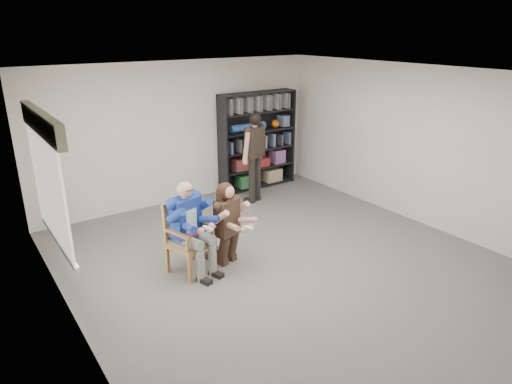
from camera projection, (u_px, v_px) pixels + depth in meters
room_shell at (292, 178)px, 6.38m from camera, size 6.00×7.00×2.80m
floor at (290, 266)px, 6.85m from camera, size 6.00×7.00×0.01m
window_left at (50, 182)px, 5.49m from camera, size 0.16×2.00×1.75m
armchair at (190, 238)px, 6.55m from camera, size 0.76×0.75×1.07m
seated_man at (189, 228)px, 6.49m from camera, size 0.80×0.97×1.39m
kneeling_woman at (229, 225)px, 6.73m from camera, size 0.75×0.97×1.27m
bookshelf at (257, 141)px, 9.94m from camera, size 1.80×0.38×2.10m
standing_man at (255, 159)px, 9.11m from camera, size 0.63×0.48×1.82m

